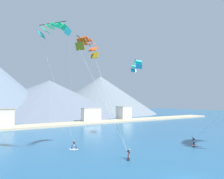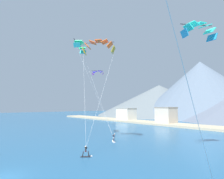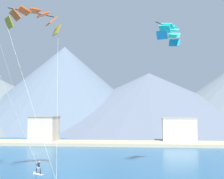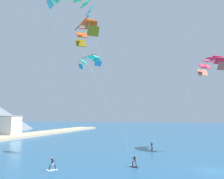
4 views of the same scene
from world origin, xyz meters
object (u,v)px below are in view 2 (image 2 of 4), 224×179
Objects in this scene: parafoil_kite_mid_center at (80,46)px; parafoil_kite_distant_high_outer at (98,72)px; kitesurfer_mid_center at (113,139)px; parafoil_kite_near_lead at (99,46)px; kitesurfer_near_lead at (87,154)px; parafoil_kite_distant_low_drift at (199,29)px.

parafoil_kite_distant_high_outer is at bearing 134.26° from parafoil_kite_mid_center.
kitesurfer_mid_center is 0.09× the size of parafoil_kite_near_lead.
parafoil_kite_mid_center is 22.28m from parafoil_kite_distant_high_outer.
kitesurfer_mid_center reaches higher than kitesurfer_near_lead.
parafoil_kite_near_lead reaches higher than parafoil_kite_distant_low_drift.
kitesurfer_near_lead is at bearing -48.29° from parafoil_kite_near_lead.
parafoil_kite_distant_high_outer is at bearing 166.14° from parafoil_kite_distant_low_drift.
kitesurfer_near_lead is at bearing -24.20° from parafoil_kite_mid_center.
parafoil_kite_distant_low_drift is (37.38, -9.22, -0.47)m from parafoil_kite_distant_high_outer.
parafoil_kite_distant_low_drift is at bearing 20.98° from parafoil_kite_near_lead.
parafoil_kite_mid_center is 22.93m from parafoil_kite_distant_low_drift.
kitesurfer_mid_center is at bearing 119.58° from kitesurfer_near_lead.
kitesurfer_near_lead is 0.42× the size of parafoil_kite_distant_high_outer.
kitesurfer_near_lead is at bearing -60.42° from kitesurfer_mid_center.
parafoil_kite_distant_low_drift is (16.87, 1.66, 17.75)m from kitesurfer_mid_center.
parafoil_kite_near_lead is 0.94× the size of parafoil_kite_mid_center.
kitesurfer_near_lead is 37.95m from parafoil_kite_distant_high_outer.
parafoil_kite_near_lead is at bearing -35.76° from parafoil_kite_distant_high_outer.
parafoil_kite_mid_center is at bearing -134.66° from kitesurfer_mid_center.
parafoil_kite_mid_center is at bearing 155.80° from kitesurfer_near_lead.
parafoil_kite_mid_center is (-5.82, -0.56, 1.36)m from parafoil_kite_near_lead.
parafoil_kite_near_lead is 26.31m from parafoil_kite_distant_high_outer.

